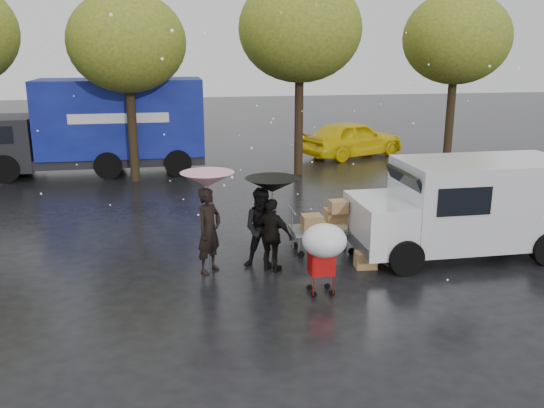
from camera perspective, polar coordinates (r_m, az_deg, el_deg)
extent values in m
plane|color=black|center=(11.93, 1.61, -7.64)|extent=(90.00, 90.00, 0.00)
imported|color=black|center=(12.18, -6.26, -2.62)|extent=(0.78, 0.79, 1.84)
imported|color=black|center=(12.34, -0.88, -2.43)|extent=(1.00, 0.86, 1.78)
imported|color=black|center=(12.17, 0.02, -3.13)|extent=(0.97, 0.89, 1.60)
cylinder|color=#4C4C4C|center=(12.15, -6.27, -2.21)|extent=(0.02, 0.02, 2.02)
cone|color=#E75F7F|center=(11.89, -6.41, 2.43)|extent=(1.12, 1.12, 0.30)
sphere|color=#4C4C4C|center=(11.88, -6.41, 2.57)|extent=(0.06, 0.06, 0.06)
cylinder|color=#4C4C4C|center=(12.13, 0.02, -2.47)|extent=(0.02, 0.02, 1.89)
cone|color=black|center=(11.87, 0.02, 1.89)|extent=(1.13, 1.13, 0.30)
sphere|color=#4C4C4C|center=(11.86, 0.02, 2.03)|extent=(0.06, 0.06, 0.06)
cube|color=slate|center=(13.43, 5.10, -2.52)|extent=(1.50, 0.80, 0.08)
cylinder|color=slate|center=(13.18, 1.98, -1.67)|extent=(0.04, 0.04, 0.60)
cube|color=#905E3F|center=(13.55, 6.44, -1.34)|extent=(0.55, 0.45, 0.40)
cube|color=#905E3F|center=(13.20, 3.98, -1.84)|extent=(0.45, 0.40, 0.35)
cube|color=#905E3F|center=(13.21, 6.59, -0.24)|extent=(0.40, 0.35, 0.28)
cube|color=#C6B089|center=(13.41, 5.32, -2.10)|extent=(0.90, 0.55, 0.12)
cylinder|color=black|center=(13.15, 2.89, -5.04)|extent=(0.16, 0.05, 0.16)
cylinder|color=black|center=(13.74, 2.28, -4.13)|extent=(0.16, 0.05, 0.16)
cylinder|color=black|center=(13.46, 7.88, -4.68)|extent=(0.16, 0.05, 0.16)
cylinder|color=black|center=(14.04, 7.08, -3.81)|extent=(0.16, 0.05, 0.16)
cube|color=#A00909|center=(11.16, 4.90, -5.75)|extent=(0.47, 0.41, 0.45)
cylinder|color=#A00909|center=(10.86, 5.21, -4.28)|extent=(0.42, 0.02, 0.02)
cylinder|color=#4C4C4C|center=(10.89, 5.20, -4.62)|extent=(0.02, 0.02, 0.60)
ellipsoid|color=white|center=(10.82, 5.22, -3.63)|extent=(0.84, 0.84, 0.63)
cylinder|color=black|center=(11.20, 4.15, -8.92)|extent=(0.12, 0.04, 0.12)
cylinder|color=black|center=(11.49, 3.75, -8.28)|extent=(0.12, 0.04, 0.12)
cylinder|color=black|center=(11.29, 5.94, -8.76)|extent=(0.12, 0.04, 0.12)
cylinder|color=black|center=(11.57, 5.49, -8.13)|extent=(0.12, 0.04, 0.12)
cube|color=silver|center=(13.97, 20.09, 0.28)|extent=(3.80, 2.00, 1.90)
cube|color=silver|center=(13.05, 10.78, -1.89)|extent=(1.20, 1.95, 1.10)
cube|color=black|center=(13.03, 13.22, 1.82)|extent=(0.37, 1.70, 0.67)
cube|color=slate|center=(12.99, 8.42, -3.72)|extent=(0.12, 1.90, 0.25)
cylinder|color=black|center=(12.44, 13.09, -5.17)|extent=(0.76, 0.28, 0.76)
cylinder|color=black|center=(14.10, 10.07, -2.55)|extent=(0.76, 0.28, 0.76)
cylinder|color=black|center=(15.54, 21.57, -1.73)|extent=(0.76, 0.28, 0.76)
cube|color=navy|center=(22.53, -14.69, 8.34)|extent=(6.00, 2.50, 2.80)
cube|color=black|center=(23.33, -24.92, 5.53)|extent=(2.20, 2.40, 1.90)
cube|color=black|center=(22.86, -16.93, 4.33)|extent=(8.00, 2.30, 0.35)
cube|color=silver|center=(21.27, -14.94, 8.20)|extent=(3.50, 0.03, 0.35)
cylinder|color=black|center=(22.31, -24.91, 3.17)|extent=(1.00, 0.30, 1.00)
cylinder|color=black|center=(24.50, -23.63, 4.29)|extent=(1.00, 0.30, 1.00)
cylinder|color=black|center=(21.58, -9.30, 4.04)|extent=(1.00, 0.30, 1.00)
cylinder|color=black|center=(23.84, -9.44, 5.10)|extent=(1.00, 0.30, 1.00)
cube|color=#905E3F|center=(13.14, 11.92, -4.67)|extent=(0.58, 0.49, 0.47)
cube|color=#905E3F|center=(12.72, 9.26, -5.49)|extent=(0.48, 0.39, 0.35)
imported|color=yellow|center=(25.41, 8.04, 6.44)|extent=(4.99, 3.43, 1.58)
cylinder|color=black|center=(20.91, -13.73, 8.28)|extent=(0.32, 0.32, 4.48)
ellipsoid|color=#3E631C|center=(20.77, -14.19, 15.30)|extent=(4.00, 4.00, 3.40)
cylinder|color=black|center=(21.40, 2.69, 9.41)|extent=(0.32, 0.32, 4.90)
ellipsoid|color=#3E631C|center=(21.30, 2.79, 16.93)|extent=(4.40, 4.40, 3.74)
cylinder|color=black|center=(23.50, 17.27, 8.94)|extent=(0.32, 0.32, 4.62)
ellipsoid|color=#3E631C|center=(23.38, 17.80, 15.37)|extent=(4.00, 4.00, 3.40)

